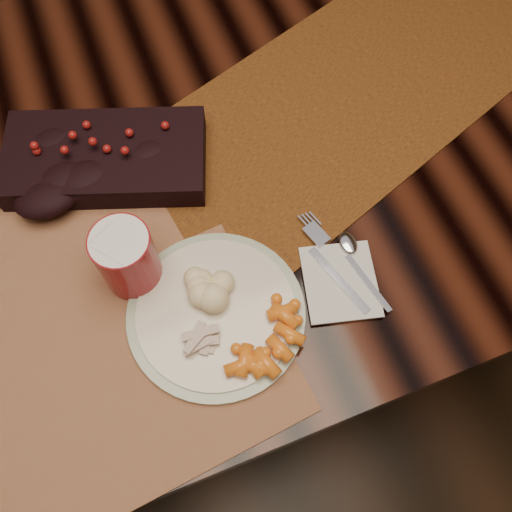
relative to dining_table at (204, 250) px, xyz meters
name	(u,v)px	position (x,y,z in m)	size (l,w,h in m)	color
floor	(215,305)	(0.00, 0.00, -0.38)	(5.00, 5.00, 0.00)	black
dining_table	(204,250)	(0.00, 0.00, 0.00)	(1.80, 1.00, 0.75)	black
table_runner	(182,218)	(-0.04, -0.11, 0.38)	(1.87, 0.39, 0.00)	brown
centerpiece	(104,155)	(-0.13, 0.02, 0.41)	(0.33, 0.17, 0.07)	black
placemat_main	(129,377)	(-0.19, -0.33, 0.38)	(0.45, 0.33, 0.00)	brown
placemat_second	(49,277)	(-0.27, -0.14, 0.38)	(0.42, 0.31, 0.00)	#9D6E53
dinner_plate	(216,313)	(-0.05, -0.29, 0.39)	(0.27, 0.27, 0.01)	beige
baby_carrots	(263,341)	(0.00, -0.36, 0.40)	(0.11, 0.09, 0.02)	orange
mashed_potatoes	(208,284)	(-0.04, -0.26, 0.42)	(0.08, 0.07, 0.04)	beige
turkey_shreds	(200,345)	(-0.08, -0.33, 0.40)	(0.07, 0.06, 0.02)	#CDA495
napkin	(340,282)	(0.15, -0.31, 0.38)	(0.11, 0.13, 0.00)	silver
fork	(333,268)	(0.15, -0.29, 0.39)	(0.03, 0.17, 0.00)	silver
spoon	(362,270)	(0.19, -0.31, 0.39)	(0.03, 0.14, 0.00)	silver
red_cup	(127,259)	(-0.14, -0.19, 0.44)	(0.09, 0.09, 0.12)	maroon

